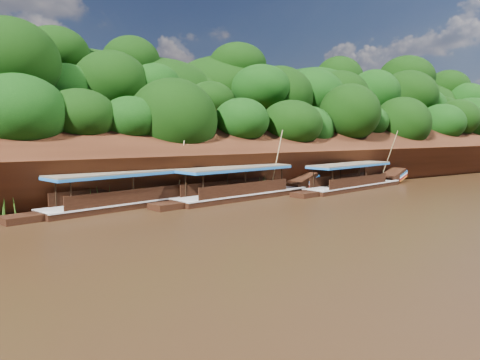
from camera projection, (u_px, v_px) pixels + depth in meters
name	position (u px, v px, depth m)	size (l,w,h in m)	color
ground	(321.00, 209.00, 34.37)	(160.00, 160.00, 0.00)	black
riverbank	(183.00, 164.00, 53.07)	(120.00, 30.06, 19.40)	black
boat_0	(359.00, 183.00, 46.33)	(15.87, 4.90, 6.18)	black
boat_1	(251.00, 190.00, 40.05)	(16.06, 4.90, 6.30)	black
boat_2	(146.00, 197.00, 36.08)	(17.39, 6.03, 7.49)	black
reeds	(216.00, 187.00, 40.28)	(48.30, 2.15, 1.89)	#2F5F17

